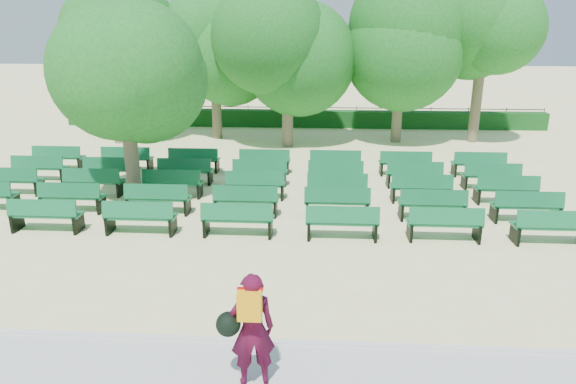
{
  "coord_description": "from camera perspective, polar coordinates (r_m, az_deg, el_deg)",
  "views": [
    {
      "loc": [
        0.99,
        -13.87,
        5.29
      ],
      "look_at": [
        0.18,
        -1.0,
        1.1
      ],
      "focal_mm": 32.0,
      "sensor_mm": 36.0,
      "label": 1
    }
  ],
  "objects": [
    {
      "name": "ground",
      "position": [
        14.88,
        -0.46,
        -2.83
      ],
      "size": [
        120.0,
        120.0,
        0.0
      ],
      "primitive_type": "plane",
      "color": "#EFE79E"
    },
    {
      "name": "curb",
      "position": [
        9.3,
        -3.27,
        -16.33
      ],
      "size": [
        30.0,
        0.12,
        0.1
      ],
      "primitive_type": "cube",
      "color": "silver",
      "rests_on": "ground"
    },
    {
      "name": "hedge",
      "position": [
        28.31,
        1.54,
        8.15
      ],
      "size": [
        26.0,
        0.7,
        0.9
      ],
      "primitive_type": "cube",
      "color": "#134B18",
      "rests_on": "ground"
    },
    {
      "name": "fence",
      "position": [
        28.78,
        1.56,
        7.41
      ],
      "size": [
        26.0,
        0.1,
        1.02
      ],
      "primitive_type": null,
      "color": "black",
      "rests_on": "ground"
    },
    {
      "name": "tree_line",
      "position": [
        24.47,
        1.18,
        5.52
      ],
      "size": [
        21.8,
        6.8,
        7.04
      ],
      "primitive_type": null,
      "color": "#1D6D22",
      "rests_on": "ground"
    },
    {
      "name": "bench_array",
      "position": [
        16.5,
        -3.76,
        -0.39
      ],
      "size": [
        1.89,
        0.64,
        1.18
      ],
      "rotation": [
        0.0,
        0.0,
        0.03
      ],
      "color": "#116438",
      "rests_on": "ground"
    },
    {
      "name": "tree_among",
      "position": [
        15.84,
        -17.78,
        12.08
      ],
      "size": [
        4.22,
        4.22,
        5.8
      ],
      "color": "brown",
      "rests_on": "ground"
    },
    {
      "name": "person",
      "position": [
        7.88,
        -4.21,
        -14.89
      ],
      "size": [
        0.91,
        0.59,
        1.85
      ],
      "rotation": [
        0.0,
        0.0,
        3.38
      ],
      "color": "#430922",
      "rests_on": "ground"
    }
  ]
}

